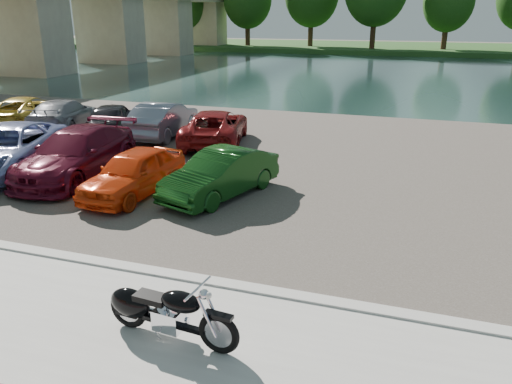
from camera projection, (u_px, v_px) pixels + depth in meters
ground at (127, 341)px, 7.97m from camera, size 200.00×200.00×0.00m
promenade at (88, 380)px, 7.06m from camera, size 60.00×6.00×0.10m
kerb at (183, 278)px, 9.73m from camera, size 60.00×0.30×0.14m
parking_lot at (295, 160)px, 17.79m from camera, size 60.00×18.00×0.04m
river at (376, 74)px, 43.72m from camera, size 120.00×40.00×0.00m
far_bank at (398, 48)px, 72.22m from camera, size 120.00×24.00×0.60m
bridge at (103, 8)px, 51.07m from camera, size 7.00×56.00×8.55m
motorcycle at (160, 310)px, 7.80m from camera, size 2.33×0.75×1.05m
car_2 at (7, 149)px, 16.26m from camera, size 3.87×5.85×1.49m
car_3 at (76, 154)px, 15.69m from camera, size 2.54×5.32×1.50m
car_4 at (134, 172)px, 14.16m from camera, size 1.80×3.91×1.30m
car_5 at (221, 174)px, 14.02m from camera, size 2.48×4.15×1.29m
car_6 at (26, 110)px, 23.28m from camera, size 3.57×5.13×1.30m
car_7 at (63, 114)px, 22.18m from camera, size 3.11×5.02×1.36m
car_8 at (113, 118)px, 21.40m from camera, size 2.86×4.27×1.35m
car_9 at (163, 119)px, 20.95m from camera, size 1.88×4.51×1.45m
car_10 at (215, 127)px, 19.74m from camera, size 3.33×5.24×1.35m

